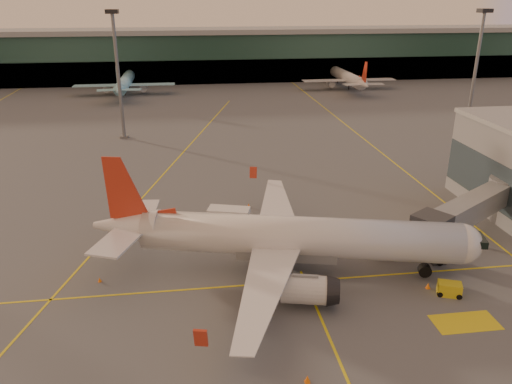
{
  "coord_description": "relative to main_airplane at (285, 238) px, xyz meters",
  "views": [
    {
      "loc": [
        -6.27,
        -39.3,
        27.94
      ],
      "look_at": [
        1.64,
        18.5,
        5.0
      ],
      "focal_mm": 35.0,
      "sensor_mm": 36.0,
      "label": 1
    }
  ],
  "objects": [
    {
      "name": "distant_aircraft_row",
      "position": [
        -56.95,
        110.71,
        -4.05
      ],
      "size": [
        225.0,
        34.0,
        13.0
      ],
      "color": "#8ACEE7",
      "rests_on": "ground"
    },
    {
      "name": "terminal",
      "position": [
        -3.2,
        134.5,
        4.71
      ],
      "size": [
        400.0,
        20.0,
        17.6
      ],
      "color": "#19382D",
      "rests_on": "ground"
    },
    {
      "name": "cone_fwd",
      "position": [
        13.99,
        -5.37,
        -3.76
      ],
      "size": [
        0.49,
        0.49,
        0.62
      ],
      "color": "orange",
      "rests_on": "ground"
    },
    {
      "name": "mast_east_near",
      "position": [
        51.8,
        54.71,
        10.81
      ],
      "size": [
        2.4,
        2.4,
        25.6
      ],
      "color": "slate",
      "rests_on": "ground"
    },
    {
      "name": "pushback_tug",
      "position": [
        12.46,
        1.85,
        -3.37
      ],
      "size": [
        3.46,
        2.17,
        1.68
      ],
      "rotation": [
        0.0,
        0.0,
        -0.13
      ],
      "color": "black",
      "rests_on": "ground"
    },
    {
      "name": "cone_nose",
      "position": [
        19.65,
        -0.78,
        -3.79
      ],
      "size": [
        0.43,
        0.43,
        0.54
      ],
      "color": "orange",
      "rests_on": "ground"
    },
    {
      "name": "gpu_cart",
      "position": [
        15.5,
        -6.82,
        -3.39
      ],
      "size": [
        2.67,
        2.13,
        1.36
      ],
      "rotation": [
        0.0,
        0.0,
        -0.37
      ],
      "color": "gold",
      "rests_on": "ground"
    },
    {
      "name": "cone_wing_right",
      "position": [
        -1.36,
        -16.75,
        -3.76
      ],
      "size": [
        0.48,
        0.48,
        0.61
      ],
      "color": "orange",
      "rests_on": "ground"
    },
    {
      "name": "jet_bridge",
      "position": [
        24.24,
        4.41,
        0.16
      ],
      "size": [
        19.44,
        14.16,
        6.08
      ],
      "color": "slate",
      "rests_on": "ground"
    },
    {
      "name": "taxi_markings",
      "position": [
        -10.52,
        37.2,
        -4.05
      ],
      "size": [
        100.12,
        173.0,
        0.01
      ],
      "color": "yellow",
      "rests_on": "ground"
    },
    {
      "name": "cone_wing_left",
      "position": [
        -1.68,
        18.0,
        -3.74
      ],
      "size": [
        0.51,
        0.51,
        0.64
      ],
      "color": "orange",
      "rests_on": "ground"
    },
    {
      "name": "catering_truck",
      "position": [
        -5.16,
        8.98,
        -1.83
      ],
      "size": [
        5.45,
        3.53,
        3.91
      ],
      "rotation": [
        0.0,
        0.0,
        -0.29
      ],
      "color": "#A82E18",
      "rests_on": "ground"
    },
    {
      "name": "cone_tail",
      "position": [
        -19.6,
        0.51,
        -3.82
      ],
      "size": [
        0.38,
        0.38,
        0.48
      ],
      "color": "orange",
      "rests_on": "ground"
    },
    {
      "name": "ground",
      "position": [
        -3.2,
        -7.29,
        -4.05
      ],
      "size": [
        600.0,
        600.0,
        0.0
      ],
      "primitive_type": "plane",
      "color": "#4C4F54",
      "rests_on": "ground"
    },
    {
      "name": "mast_west_near",
      "position": [
        -23.2,
        58.71,
        10.81
      ],
      "size": [
        2.4,
        2.4,
        25.6
      ],
      "color": "slate",
      "rests_on": "ground"
    },
    {
      "name": "main_airplane",
      "position": [
        0.0,
        0.0,
        0.0
      ],
      "size": [
        40.89,
        37.22,
        12.48
      ],
      "rotation": [
        0.0,
        0.0,
        -0.24
      ],
      "color": "silver",
      "rests_on": "ground"
    }
  ]
}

